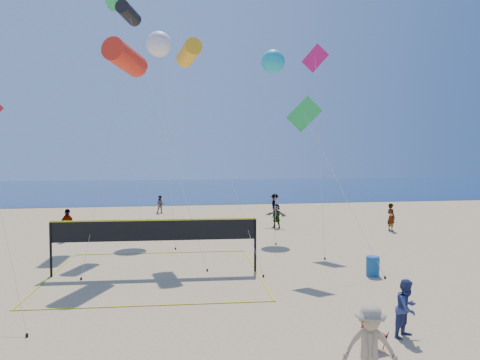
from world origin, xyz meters
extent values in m
cube|color=navy|center=(0.00, 62.00, 0.01)|extent=(140.00, 50.00, 0.03)
imported|color=navy|center=(4.03, 1.87, 0.80)|extent=(0.98, 0.93, 1.60)
imported|color=tan|center=(1.75, -0.67, 0.91)|extent=(1.32, 0.97, 1.82)
imported|color=gray|center=(-8.02, 18.80, 0.94)|extent=(0.96, 1.17, 1.87)
imported|color=gray|center=(5.31, 21.41, 0.83)|extent=(1.53, 1.33, 1.67)
imported|color=gray|center=(12.48, 18.81, 0.92)|extent=(0.56, 0.75, 1.84)
imported|color=gray|center=(-2.58, 31.11, 0.77)|extent=(0.76, 0.61, 1.53)
imported|color=gray|center=(6.73, 27.51, 0.92)|extent=(1.04, 1.35, 1.85)
cube|color=#B5141F|center=(2.76, 1.19, 0.40)|extent=(0.59, 0.56, 0.05)
cube|color=#B5141F|center=(2.70, 1.38, 0.67)|extent=(0.48, 0.18, 0.49)
cylinder|color=black|center=(2.62, 0.96, 0.22)|extent=(0.09, 0.25, 0.63)
cylinder|color=black|center=(2.52, 1.30, 0.22)|extent=(0.09, 0.25, 0.63)
cylinder|color=black|center=(2.99, 1.07, 0.22)|extent=(0.09, 0.25, 0.63)
cylinder|color=black|center=(2.89, 1.41, 0.22)|extent=(0.09, 0.25, 0.63)
cylinder|color=#165191|center=(6.06, 8.14, 0.41)|extent=(0.72, 0.72, 0.82)
cylinder|color=black|center=(-7.09, 10.27, 1.13)|extent=(0.10, 0.10, 2.27)
cylinder|color=black|center=(1.40, 9.76, 1.13)|extent=(0.10, 0.10, 2.27)
cube|color=black|center=(-2.85, 10.02, 1.84)|extent=(8.49, 0.52, 0.85)
cube|color=yellow|center=(-2.85, 10.02, 2.30)|extent=(8.49, 0.53, 0.06)
cube|color=yellow|center=(-3.10, 5.77, 0.01)|extent=(8.69, 0.57, 0.02)
cube|color=yellow|center=(-2.60, 14.26, 0.01)|extent=(8.69, 0.57, 0.02)
cylinder|color=red|center=(-4.18, 13.00, 9.60)|extent=(2.06, 2.87, 1.45)
cylinder|color=silver|center=(-4.99, 11.28, 4.82)|extent=(1.64, 3.46, 9.55)
cylinder|color=black|center=(-5.80, 9.56, 0.05)|extent=(0.08, 0.08, 0.10)
cylinder|color=black|center=(-4.38, 19.20, 13.48)|extent=(1.49, 2.18, 1.10)
cylinder|color=silver|center=(-2.52, 14.65, 6.76)|extent=(3.75, 9.13, 13.44)
cylinder|color=black|center=(-0.65, 10.09, 0.05)|extent=(0.08, 0.08, 0.10)
cylinder|color=yellow|center=(-1.07, 15.07, 10.39)|extent=(1.28, 2.30, 1.19)
cylinder|color=silver|center=(0.23, 11.89, 5.22)|extent=(2.61, 6.37, 10.35)
cylinder|color=black|center=(1.52, 8.71, 0.05)|extent=(0.08, 0.08, 0.10)
cylinder|color=silver|center=(-7.61, 5.88, 3.31)|extent=(2.63, 4.52, 6.53)
cylinder|color=black|center=(-6.30, 3.63, 0.05)|extent=(0.08, 0.08, 0.10)
cube|color=green|center=(3.74, 10.33, 6.86)|extent=(1.50, 0.68, 1.60)
cylinder|color=silver|center=(5.05, 8.99, 3.45)|extent=(2.64, 2.70, 6.81)
cylinder|color=black|center=(6.36, 7.64, 0.05)|extent=(0.08, 0.08, 0.10)
cube|color=#D0176C|center=(6.38, 16.64, 10.69)|extent=(1.38, 0.97, 1.64)
cylinder|color=silver|center=(5.77, 14.02, 5.37)|extent=(1.23, 5.24, 10.65)
cylinder|color=black|center=(5.17, 11.41, 0.05)|extent=(0.08, 0.08, 0.10)
sphere|color=white|center=(-2.60, 22.08, 12.40)|extent=(1.93, 1.93, 1.68)
cylinder|color=silver|center=(-2.22, 18.58, 6.23)|extent=(0.77, 7.03, 12.36)
cylinder|color=black|center=(-1.84, 15.07, 0.05)|extent=(0.08, 0.08, 0.10)
sphere|color=#1EB6CA|center=(4.87, 20.76, 11.25)|extent=(1.94, 1.94, 1.57)
cylinder|color=silver|center=(4.31, 18.10, 5.65)|extent=(1.12, 5.34, 11.21)
cylinder|color=black|center=(3.76, 15.43, 0.05)|extent=(0.08, 0.08, 0.10)
cylinder|color=silver|center=(-4.61, 20.23, 7.68)|extent=(2.05, 3.80, 15.27)
cylinder|color=black|center=(-3.60, 18.34, 0.05)|extent=(0.08, 0.08, 0.10)
camera|label=1|loc=(-2.67, -9.83, 5.01)|focal=35.00mm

